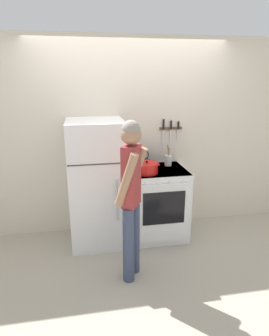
{
  "coord_description": "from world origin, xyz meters",
  "views": [
    {
      "loc": [
        -0.64,
        -3.85,
        2.05
      ],
      "look_at": [
        -0.02,
        -0.48,
        1.0
      ],
      "focal_mm": 32.0,
      "sensor_mm": 36.0,
      "label": 1
    }
  ],
  "objects_px": {
    "stove_range": "(157,203)",
    "person": "(131,193)",
    "utensil_jar": "(168,160)",
    "dutch_oven_pot": "(147,168)",
    "refrigerator": "(97,184)",
    "tea_kettle": "(143,162)"
  },
  "relations": [
    {
      "from": "refrigerator",
      "to": "tea_kettle",
      "type": "bearing_deg",
      "value": 12.9
    },
    {
      "from": "tea_kettle",
      "to": "person",
      "type": "xyz_separation_m",
      "value": [
        -0.32,
        -0.94,
        -0.04
      ]
    },
    {
      "from": "stove_range",
      "to": "dutch_oven_pot",
      "type": "bearing_deg",
      "value": -147.96
    },
    {
      "from": "tea_kettle",
      "to": "person",
      "type": "relative_size",
      "value": 0.15
    },
    {
      "from": "tea_kettle",
      "to": "utensil_jar",
      "type": "height_order",
      "value": "utensil_jar"
    },
    {
      "from": "stove_range",
      "to": "utensil_jar",
      "type": "xyz_separation_m",
      "value": [
        0.18,
        0.16,
        0.53
      ]
    },
    {
      "from": "refrigerator",
      "to": "dutch_oven_pot",
      "type": "xyz_separation_m",
      "value": [
        0.6,
        -0.12,
        0.21
      ]
    },
    {
      "from": "tea_kettle",
      "to": "utensil_jar",
      "type": "bearing_deg",
      "value": 0.94
    },
    {
      "from": "refrigerator",
      "to": "tea_kettle",
      "type": "xyz_separation_m",
      "value": [
        0.61,
        0.14,
        0.21
      ]
    },
    {
      "from": "dutch_oven_pot",
      "to": "utensil_jar",
      "type": "height_order",
      "value": "utensil_jar"
    },
    {
      "from": "dutch_oven_pot",
      "to": "tea_kettle",
      "type": "height_order",
      "value": "tea_kettle"
    },
    {
      "from": "dutch_oven_pot",
      "to": "person",
      "type": "distance_m",
      "value": 0.74
    },
    {
      "from": "refrigerator",
      "to": "dutch_oven_pot",
      "type": "bearing_deg",
      "value": -11.41
    },
    {
      "from": "refrigerator",
      "to": "utensil_jar",
      "type": "height_order",
      "value": "refrigerator"
    },
    {
      "from": "refrigerator",
      "to": "stove_range",
      "type": "relative_size",
      "value": 1.7
    },
    {
      "from": "tea_kettle",
      "to": "person",
      "type": "bearing_deg",
      "value": -108.76
    },
    {
      "from": "dutch_oven_pot",
      "to": "utensil_jar",
      "type": "relative_size",
      "value": 1.17
    },
    {
      "from": "dutch_oven_pot",
      "to": "person",
      "type": "relative_size",
      "value": 0.2
    },
    {
      "from": "dutch_oven_pot",
      "to": "stove_range",
      "type": "bearing_deg",
      "value": 32.04
    },
    {
      "from": "dutch_oven_pot",
      "to": "tea_kettle",
      "type": "relative_size",
      "value": 1.35
    },
    {
      "from": "stove_range",
      "to": "person",
      "type": "bearing_deg",
      "value": -121.17
    },
    {
      "from": "stove_range",
      "to": "tea_kettle",
      "type": "xyz_separation_m",
      "value": [
        -0.15,
        0.16,
        0.52
      ]
    }
  ]
}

